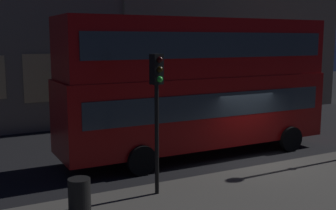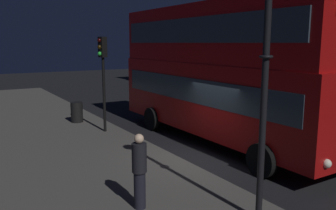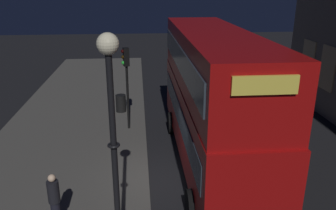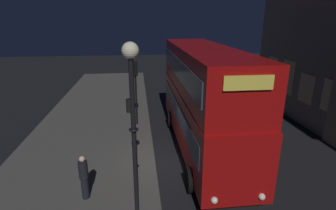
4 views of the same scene
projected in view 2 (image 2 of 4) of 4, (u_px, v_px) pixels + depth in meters
The scene contains 7 objects.
ground_plane at pixel (199, 159), 12.03m from camera, with size 80.00×80.00×0.00m, color black.
sidewalk_slab at pixel (76, 183), 9.85m from camera, with size 44.00×7.17×0.12m, color #4C4944.
double_decker_bus at pixel (218, 67), 13.67m from camera, with size 11.02×2.91×5.34m.
traffic_light_near_kerb at pixel (103, 64), 14.82m from camera, with size 0.37×0.39×4.04m.
street_lamp at pixel (268, 25), 6.97m from camera, with size 0.46×0.46×5.96m.
pedestrian at pixel (139, 170), 8.07m from camera, with size 0.34×0.34×1.77m.
litter_bin at pixel (77, 112), 17.04m from camera, with size 0.57×0.57×0.97m, color black.
Camera 2 is at (9.30, -6.90, 3.91)m, focal length 37.76 mm.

